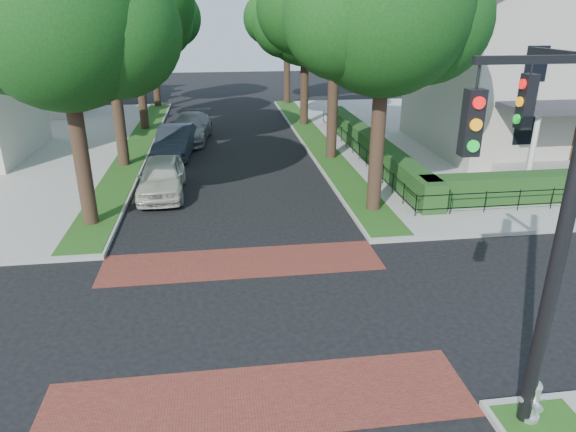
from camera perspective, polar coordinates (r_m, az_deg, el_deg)
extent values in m
plane|color=black|center=(14.03, -4.36, -11.08)|extent=(120.00, 120.00, 0.00)
cube|color=gray|center=(37.50, 24.99, 8.21)|extent=(30.00, 30.00, 0.15)
cube|color=maroon|center=(16.80, -5.09, -5.17)|extent=(9.00, 2.20, 0.01)
cube|color=maroon|center=(11.47, -3.25, -19.71)|extent=(9.00, 2.20, 0.01)
cube|color=#163F12|center=(32.32, 3.05, 8.47)|extent=(1.60, 29.80, 0.02)
cube|color=#163F12|center=(32.13, -16.41, 7.53)|extent=(1.60, 29.80, 0.02)
cylinder|color=black|center=(20.09, 10.06, 10.64)|extent=(0.56, 0.56, 7.35)
sphere|color=#0F3811|center=(19.73, 10.84, 21.77)|extent=(6.20, 6.20, 6.20)
sphere|color=#0F3811|center=(20.60, 15.29, 20.29)|extent=(4.65, 4.65, 4.65)
sphere|color=#0F3811|center=(19.12, 6.24, 21.12)|extent=(4.34, 4.34, 4.34)
cylinder|color=black|center=(27.69, 5.04, 14.25)|extent=(0.56, 0.56, 7.70)
sphere|color=#0F3811|center=(27.46, 5.34, 22.70)|extent=(6.60, 6.60, 6.60)
sphere|color=#0F3811|center=(28.20, 9.04, 21.70)|extent=(4.95, 4.95, 4.95)
sphere|color=#0F3811|center=(26.94, 1.72, 22.16)|extent=(4.62, 4.62, 4.62)
cylinder|color=black|center=(36.52, 1.84, 15.31)|extent=(0.56, 0.56, 6.65)
sphere|color=#0F3811|center=(36.29, 1.91, 20.83)|extent=(5.80, 5.80, 5.80)
sphere|color=#0F3811|center=(36.89, 4.42, 20.18)|extent=(4.35, 4.35, 4.35)
sphere|color=#0F3811|center=(35.89, -0.47, 20.35)|extent=(4.06, 4.06, 4.06)
sphere|color=#0F3811|center=(37.73, 1.69, 21.63)|extent=(3.77, 3.77, 3.77)
cylinder|color=black|center=(45.36, -0.12, 16.81)|extent=(0.56, 0.56, 7.00)
sphere|color=#0F3811|center=(45.19, -0.13, 21.49)|extent=(6.00, 6.00, 6.00)
sphere|color=#0F3811|center=(45.74, 2.01, 20.98)|extent=(4.50, 4.50, 4.50)
sphere|color=#0F3811|center=(44.81, -2.13, 21.09)|extent=(4.20, 4.20, 4.20)
sphere|color=#0F3811|center=(46.69, -0.26, 22.12)|extent=(3.90, 3.90, 3.90)
cylinder|color=black|center=(19.81, -22.36, 8.68)|extent=(0.56, 0.56, 7.00)
sphere|color=#0F3811|center=(19.42, -23.99, 19.33)|extent=(6.00, 6.00, 6.00)
sphere|color=#0F3811|center=(19.37, -18.63, 18.82)|extent=(4.50, 4.50, 4.50)
sphere|color=#0F3811|center=(19.67, -28.40, 17.76)|extent=(4.20, 4.20, 4.20)
sphere|color=#0F3811|center=(20.85, -22.83, 20.93)|extent=(3.90, 3.90, 3.90)
cylinder|color=black|center=(27.44, -18.67, 13.54)|extent=(0.56, 0.56, 8.05)
sphere|color=#0F3811|center=(27.27, -15.69, 21.97)|extent=(4.80, 4.80, 4.80)
cylinder|color=black|center=(36.34, -16.13, 14.64)|extent=(0.56, 0.56, 6.86)
sphere|color=#0F3811|center=(36.12, -16.76, 20.33)|extent=(5.60, 5.60, 5.60)
sphere|color=#0F3811|center=(36.24, -14.07, 19.95)|extent=(4.20, 4.20, 4.20)
sphere|color=#0F3811|center=(36.14, -19.07, 19.61)|extent=(3.92, 3.92, 3.92)
sphere|color=#0F3811|center=(37.49, -16.38, 21.16)|extent=(3.64, 3.64, 3.64)
cylinder|color=black|center=(45.21, -14.67, 16.22)|extent=(0.56, 0.56, 7.14)
sphere|color=#0F3811|center=(45.05, -15.15, 20.98)|extent=(6.20, 6.20, 6.20)
sphere|color=#0F3811|center=(45.20, -12.77, 20.67)|extent=(4.65, 4.65, 4.65)
sphere|color=#0F3811|center=(45.05, -17.22, 20.40)|extent=(4.34, 4.34, 4.34)
sphere|color=#0F3811|center=(46.58, -14.86, 21.63)|extent=(4.03, 4.03, 4.03)
cube|color=#174319|center=(28.85, 9.13, 7.79)|extent=(1.00, 18.00, 1.20)
cube|color=beige|center=(33.31, 25.86, 13.78)|extent=(12.00, 10.00, 8.00)
cylinder|color=white|center=(25.48, 25.59, 6.97)|extent=(0.24, 0.24, 3.00)
cube|color=beige|center=(46.45, -27.47, 14.28)|extent=(9.00, 8.00, 6.50)
cylinder|color=black|center=(9.77, 28.31, -1.63)|extent=(0.26, 0.26, 8.00)
cube|color=black|center=(8.58, 26.10, 15.34)|extent=(2.00, 0.12, 0.12)
cube|color=black|center=(9.88, 28.26, 15.57)|extent=(0.12, 1.80, 0.12)
cube|color=black|center=(8.25, 19.76, 9.70)|extent=(0.28, 0.22, 1.00)
cylinder|color=red|center=(8.08, 20.46, 11.70)|extent=(0.18, 0.05, 0.18)
cylinder|color=orange|center=(8.14, 20.17, 9.49)|extent=(0.18, 0.05, 0.18)
cylinder|color=#0CB226|center=(8.20, 19.88, 7.32)|extent=(0.18, 0.05, 0.18)
cube|color=black|center=(10.64, 24.95, 11.45)|extent=(0.22, 0.28, 1.00)
cylinder|color=red|center=(10.53, 24.62, 13.19)|extent=(0.05, 0.18, 0.18)
cylinder|color=orange|center=(10.57, 24.34, 11.49)|extent=(0.05, 0.18, 0.18)
cylinder|color=#0CB226|center=(10.63, 24.07, 9.80)|extent=(0.05, 0.18, 0.18)
imported|color=beige|center=(23.32, -13.88, 4.27)|extent=(2.02, 4.88, 1.65)
imported|color=#202731|center=(29.56, -12.43, 8.10)|extent=(2.25, 5.29, 1.70)
imported|color=gray|center=(33.08, -10.83, 9.60)|extent=(2.94, 5.90, 1.65)
cylinder|color=silver|center=(11.81, 25.14, -19.47)|extent=(0.49, 0.49, 0.11)
cylinder|color=silver|center=(11.57, 25.46, -18.04)|extent=(0.33, 0.33, 0.65)
sphere|color=silver|center=(11.37, 25.75, -16.67)|extent=(0.28, 0.28, 0.28)
cylinder|color=silver|center=(11.29, 25.86, -16.15)|extent=(0.10, 0.10, 0.09)
cylinder|color=silver|center=(11.63, 26.25, -17.64)|extent=(0.16, 0.15, 0.12)
cylinder|color=silver|center=(11.46, 24.73, -18.01)|extent=(0.16, 0.15, 0.12)
cylinder|color=silver|center=(11.46, 25.96, -18.58)|extent=(0.20, 0.20, 0.16)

